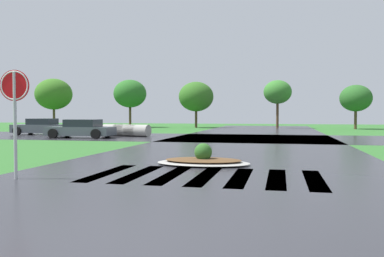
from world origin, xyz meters
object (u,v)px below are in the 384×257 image
Objects in this scene: stop_sign at (15,98)px; median_island at (203,160)px; car_blue_compact at (81,129)px; drainage_pipe_stack at (126,130)px; car_white_sedan at (41,127)px.

stop_sign is 0.91× the size of median_island.
stop_sign is 0.61× the size of car_blue_compact.
car_blue_compact is at bearing 131.28° from median_island.
car_blue_compact is 1.16× the size of drainage_pipe_stack.
car_white_sedan is at bearing 115.83° from stop_sign.
median_island is at bearing 37.19° from stop_sign.
drainage_pipe_stack reaches higher than median_island.
car_white_sedan reaches higher than median_island.
car_blue_compact reaches higher than drainage_pipe_stack.
car_blue_compact is 3.19m from drainage_pipe_stack.
stop_sign is at bearing -136.98° from median_island.
median_island is 16.62m from drainage_pipe_stack.
stop_sign is at bearing 110.04° from car_blue_compact.
drainage_pipe_stack is at bearing 97.83° from stop_sign.
car_blue_compact is at bearing -134.32° from drainage_pipe_stack.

